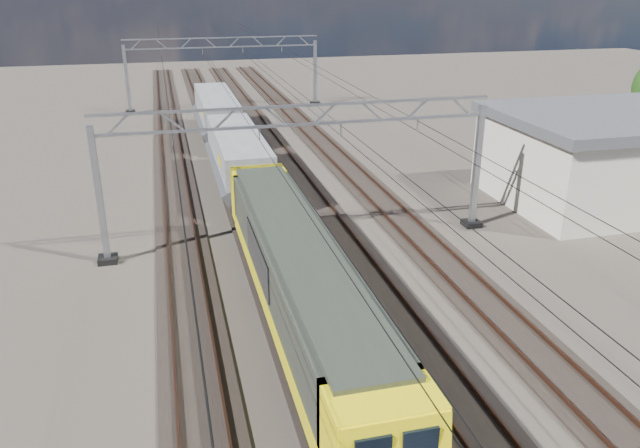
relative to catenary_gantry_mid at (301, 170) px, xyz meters
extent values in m
plane|color=#2A241F|center=(0.00, -4.00, -3.91)|extent=(160.00, 160.00, 0.00)
cube|color=black|center=(-6.00, -4.00, -3.85)|extent=(2.60, 140.00, 0.12)
cube|color=#4F2E1F|center=(-6.72, -4.00, -3.69)|extent=(0.08, 140.00, 0.16)
cube|color=#4F2E1F|center=(-5.28, -4.00, -3.69)|extent=(0.08, 140.00, 0.16)
cube|color=black|center=(-2.00, -4.00, -3.85)|extent=(2.60, 140.00, 0.12)
cube|color=#4F2E1F|center=(-2.72, -4.00, -3.69)|extent=(0.08, 140.00, 0.16)
cube|color=#4F2E1F|center=(-1.28, -4.00, -3.69)|extent=(0.08, 140.00, 0.16)
cube|color=black|center=(2.00, -4.00, -3.85)|extent=(2.60, 140.00, 0.12)
cube|color=#4F2E1F|center=(1.28, -4.00, -3.69)|extent=(0.08, 140.00, 0.16)
cube|color=#4F2E1F|center=(2.72, -4.00, -3.69)|extent=(0.08, 140.00, 0.16)
cube|color=black|center=(6.00, -4.00, -3.85)|extent=(2.60, 140.00, 0.12)
cube|color=#4F2E1F|center=(5.28, -4.00, -3.69)|extent=(0.08, 140.00, 0.16)
cube|color=#4F2E1F|center=(6.72, -4.00, -3.69)|extent=(0.08, 140.00, 0.16)
cube|color=#9599A3|center=(-9.50, 0.00, -0.61)|extent=(0.30, 0.30, 6.60)
cube|color=#9599A3|center=(9.50, 0.00, -0.61)|extent=(0.30, 0.30, 6.60)
cube|color=black|center=(-9.50, 0.00, -3.76)|extent=(0.90, 0.90, 0.30)
cube|color=black|center=(9.50, 0.00, -3.76)|extent=(0.90, 0.90, 0.30)
cube|color=#9599A3|center=(0.00, 0.00, 3.14)|extent=(19.30, 0.18, 0.12)
cube|color=#9599A3|center=(0.00, 0.00, 2.24)|extent=(19.30, 0.18, 0.12)
cube|color=#9599A3|center=(-8.31, 0.00, 2.69)|extent=(1.03, 0.10, 0.94)
cube|color=#9599A3|center=(-5.94, 0.00, 2.69)|extent=(1.03, 0.10, 0.94)
cube|color=#9599A3|center=(-3.56, 0.00, 2.69)|extent=(1.03, 0.10, 0.94)
cube|color=#9599A3|center=(-1.19, 0.00, 2.69)|extent=(1.03, 0.10, 0.94)
cube|color=#9599A3|center=(1.19, 0.00, 2.69)|extent=(1.03, 0.10, 0.94)
cube|color=#9599A3|center=(3.56, 0.00, 2.69)|extent=(1.03, 0.10, 0.94)
cube|color=#9599A3|center=(5.94, 0.00, 2.69)|extent=(1.03, 0.10, 0.94)
cube|color=#9599A3|center=(8.31, 0.00, 2.69)|extent=(1.03, 0.10, 0.94)
cube|color=#9599A3|center=(-6.00, 0.00, 1.92)|extent=(0.06, 0.06, 0.65)
cube|color=#9599A3|center=(-2.00, 0.00, 1.92)|extent=(0.06, 0.06, 0.65)
cube|color=#9599A3|center=(2.00, 0.00, 1.92)|extent=(0.06, 0.06, 0.65)
cube|color=#9599A3|center=(6.00, 0.00, 1.92)|extent=(0.06, 0.06, 0.65)
cube|color=#9599A3|center=(-9.50, 36.00, -0.61)|extent=(0.30, 0.30, 6.60)
cube|color=#9599A3|center=(9.50, 36.00, -0.61)|extent=(0.30, 0.30, 6.60)
cube|color=black|center=(-9.50, 36.00, -3.76)|extent=(0.90, 0.90, 0.30)
cube|color=black|center=(9.50, 36.00, -3.76)|extent=(0.90, 0.90, 0.30)
cube|color=#9599A3|center=(0.00, 36.00, 3.14)|extent=(19.30, 0.18, 0.12)
cube|color=#9599A3|center=(0.00, 36.00, 2.24)|extent=(19.30, 0.18, 0.12)
cube|color=#9599A3|center=(-8.31, 36.00, 2.69)|extent=(1.03, 0.10, 0.94)
cube|color=#9599A3|center=(-5.94, 36.00, 2.69)|extent=(1.03, 0.10, 0.94)
cube|color=#9599A3|center=(-3.56, 36.00, 2.69)|extent=(1.03, 0.10, 0.94)
cube|color=#9599A3|center=(-1.19, 36.00, 2.69)|extent=(1.03, 0.10, 0.94)
cube|color=#9599A3|center=(1.19, 36.00, 2.69)|extent=(1.03, 0.10, 0.94)
cube|color=#9599A3|center=(3.56, 36.00, 2.69)|extent=(1.03, 0.10, 0.94)
cube|color=#9599A3|center=(5.94, 36.00, 2.69)|extent=(1.03, 0.10, 0.94)
cube|color=#9599A3|center=(8.31, 36.00, 2.69)|extent=(1.03, 0.10, 0.94)
cube|color=#9599A3|center=(-6.00, 36.00, 1.92)|extent=(0.06, 0.06, 0.65)
cube|color=#9599A3|center=(-2.00, 36.00, 1.92)|extent=(0.06, 0.06, 0.65)
cube|color=#9599A3|center=(2.00, 36.00, 1.92)|extent=(0.06, 0.06, 0.65)
cube|color=#9599A3|center=(6.00, 36.00, 1.92)|extent=(0.06, 0.06, 0.65)
cylinder|color=black|center=(-6.00, 4.00, 1.59)|extent=(0.03, 140.00, 0.03)
cylinder|color=black|center=(-6.00, 4.00, 2.09)|extent=(0.03, 140.00, 0.03)
cylinder|color=black|center=(-2.00, 4.00, 1.59)|extent=(0.03, 140.00, 0.03)
cylinder|color=black|center=(-2.00, 4.00, 2.09)|extent=(0.03, 140.00, 0.03)
cylinder|color=black|center=(2.00, 4.00, 1.59)|extent=(0.03, 140.00, 0.03)
cylinder|color=black|center=(2.00, 4.00, 2.09)|extent=(0.03, 140.00, 0.03)
cylinder|color=black|center=(6.00, 4.00, 1.59)|extent=(0.03, 140.00, 0.03)
cylinder|color=black|center=(6.00, 4.00, 2.09)|extent=(0.03, 140.00, 0.03)
cube|color=black|center=(-2.00, -14.95, -3.16)|extent=(2.20, 3.60, 0.60)
cube|color=black|center=(-2.00, -1.95, -3.16)|extent=(2.20, 3.60, 0.60)
cube|color=black|center=(-2.00, -8.45, -2.78)|extent=(2.65, 20.00, 0.25)
cube|color=black|center=(-2.00, -8.45, -3.16)|extent=(2.20, 4.50, 0.75)
cube|color=#2B3028|center=(-2.00, -8.45, -1.36)|extent=(2.65, 17.00, 2.60)
cube|color=#FFEA0D|center=(-3.34, -8.45, -2.36)|extent=(0.04, 17.00, 0.60)
cube|color=#FFEA0D|center=(-0.66, -8.45, -2.36)|extent=(0.04, 17.00, 0.60)
cube|color=black|center=(-3.35, -7.45, -1.01)|extent=(0.05, 5.00, 1.40)
cube|color=black|center=(-0.65, -7.45, -1.01)|extent=(0.05, 5.00, 1.40)
cube|color=#2B3028|center=(-2.00, -8.45, 0.01)|extent=(2.25, 18.00, 0.15)
cube|color=#FFEA0D|center=(-2.00, -17.55, -1.36)|extent=(2.65, 1.80, 2.60)
cube|color=#FFEA0D|center=(-2.00, -18.50, -0.86)|extent=(2.60, 0.46, 1.52)
cube|color=black|center=(-1.45, -18.60, -0.76)|extent=(0.85, 0.08, 0.75)
cube|color=#FFEA0D|center=(-2.00, 0.65, -1.36)|extent=(2.65, 1.80, 2.60)
cube|color=#FFEA0D|center=(-2.00, 1.60, -0.86)|extent=(2.60, 0.46, 1.52)
cube|color=black|center=(-2.55, 1.70, -0.76)|extent=(0.85, 0.08, 0.75)
cube|color=black|center=(-1.45, 1.70, -0.76)|extent=(0.85, 0.08, 0.75)
cylinder|color=black|center=(-2.85, 1.85, -2.76)|extent=(0.36, 0.50, 0.36)
cylinder|color=black|center=(-1.15, 1.85, -2.76)|extent=(0.36, 0.50, 0.36)
cylinder|color=white|center=(-2.60, 1.75, -2.16)|extent=(0.20, 0.08, 0.20)
cylinder|color=white|center=(-1.40, 1.75, -2.16)|extent=(0.20, 0.08, 0.20)
cube|color=black|center=(-2.00, 4.75, -3.19)|extent=(2.20, 2.60, 0.55)
cube|color=black|center=(-2.00, 13.75, -3.19)|extent=(2.20, 2.60, 0.55)
cube|color=black|center=(-2.00, 9.25, -2.83)|extent=(2.40, 13.00, 0.20)
cube|color=slate|center=(-2.00, 9.25, -1.11)|extent=(2.80, 12.00, 1.80)
cube|color=#4F5257|center=(-2.95, 9.25, -2.36)|extent=(1.48, 12.00, 1.36)
cube|color=#4F5257|center=(-1.05, 9.25, -2.36)|extent=(1.48, 12.00, 1.36)
cube|color=#FFEA0D|center=(-3.42, 6.25, -1.01)|extent=(0.04, 1.20, 0.50)
cube|color=black|center=(-2.00, 18.95, -3.19)|extent=(2.20, 2.60, 0.55)
cube|color=black|center=(-2.00, 27.95, -3.19)|extent=(2.20, 2.60, 0.55)
cube|color=black|center=(-2.00, 23.45, -2.83)|extent=(2.40, 13.00, 0.20)
cube|color=slate|center=(-2.00, 23.45, -1.11)|extent=(2.80, 12.00, 1.80)
cube|color=#4F5257|center=(-2.95, 23.45, -2.36)|extent=(1.48, 12.00, 1.36)
cube|color=#4F5257|center=(-1.05, 23.45, -2.36)|extent=(1.48, 12.00, 1.36)
cube|color=#FFEA0D|center=(-3.42, 20.45, -1.01)|extent=(0.04, 1.20, 0.50)
camera|label=1|loc=(-6.27, -28.69, 8.82)|focal=35.00mm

